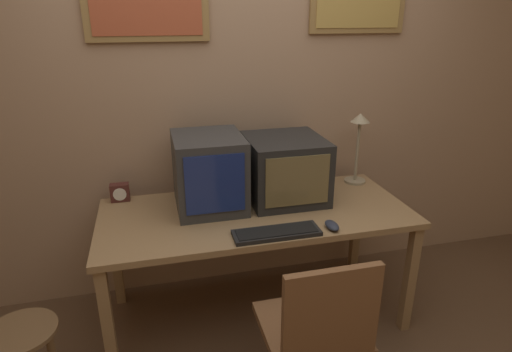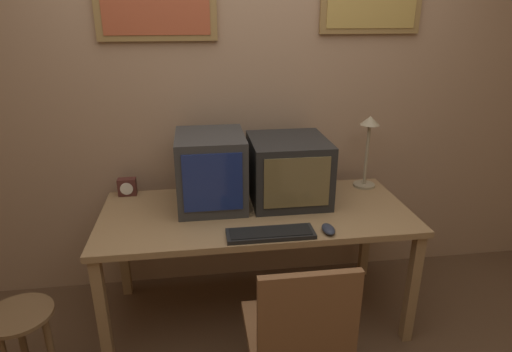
{
  "view_description": "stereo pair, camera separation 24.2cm",
  "coord_description": "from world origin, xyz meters",
  "views": [
    {
      "loc": [
        -0.55,
        -1.48,
        1.82
      ],
      "look_at": [
        0.0,
        0.71,
        0.95
      ],
      "focal_mm": 30.0,
      "sensor_mm": 36.0,
      "label": 1
    },
    {
      "loc": [
        -0.32,
        -1.52,
        1.82
      ],
      "look_at": [
        0.0,
        0.71,
        0.95
      ],
      "focal_mm": 30.0,
      "sensor_mm": 36.0,
      "label": 2
    }
  ],
  "objects": [
    {
      "name": "office_chair",
      "position": [
        0.08,
        -0.05,
        0.39
      ],
      "size": [
        0.47,
        0.47,
        0.9
      ],
      "color": "black",
      "rests_on": "ground_plane"
    },
    {
      "name": "side_stool",
      "position": [
        -1.21,
        0.28,
        0.36
      ],
      "size": [
        0.32,
        0.32,
        0.48
      ],
      "color": "brown",
      "rests_on": "ground_plane"
    },
    {
      "name": "desk",
      "position": [
        0.0,
        0.71,
        0.66
      ],
      "size": [
        1.79,
        0.79,
        0.74
      ],
      "color": "#99754C",
      "rests_on": "ground_plane"
    },
    {
      "name": "monitor_right",
      "position": [
        0.22,
        0.86,
        0.93
      ],
      "size": [
        0.46,
        0.48,
        0.38
      ],
      "color": "black",
      "rests_on": "desk"
    },
    {
      "name": "desk_lamp",
      "position": [
        0.77,
        0.99,
        1.05
      ],
      "size": [
        0.14,
        0.14,
        0.47
      ],
      "color": "tan",
      "rests_on": "desk"
    },
    {
      "name": "monitor_left",
      "position": [
        -0.25,
        0.85,
        0.95
      ],
      "size": [
        0.39,
        0.46,
        0.43
      ],
      "color": "#333333",
      "rests_on": "desk"
    },
    {
      "name": "keyboard_main",
      "position": [
        0.03,
        0.4,
        0.75
      ],
      "size": [
        0.46,
        0.15,
        0.03
      ],
      "color": "black",
      "rests_on": "desk"
    },
    {
      "name": "wall_back",
      "position": [
        0.0,
        1.22,
        1.31
      ],
      "size": [
        8.0,
        0.08,
        2.6
      ],
      "color": "tan",
      "rests_on": "ground_plane"
    },
    {
      "name": "mouse_near_keyboard",
      "position": [
        0.34,
        0.4,
        0.75
      ],
      "size": [
        0.06,
        0.12,
        0.04
      ],
      "color": "#282D3D",
      "rests_on": "desk"
    },
    {
      "name": "desk_clock",
      "position": [
        -0.77,
        1.05,
        0.79
      ],
      "size": [
        0.11,
        0.07,
        0.11
      ],
      "color": "#4C231E",
      "rests_on": "desk"
    }
  ]
}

